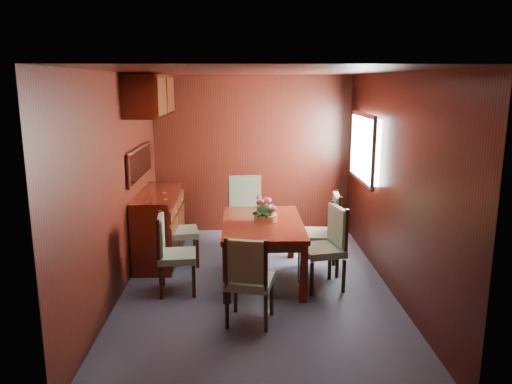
{
  "coord_description": "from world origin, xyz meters",
  "views": [
    {
      "loc": [
        -0.15,
        -5.33,
        2.29
      ],
      "look_at": [
        0.0,
        0.29,
        1.05
      ],
      "focal_mm": 35.0,
      "sensor_mm": 36.0,
      "label": 1
    }
  ],
  "objects_px": {
    "flower_centerpiece": "(266,210)",
    "chair_left_near": "(171,249)",
    "sideboard": "(160,225)",
    "dining_table": "(263,230)",
    "chair_right_near": "(328,242)",
    "chair_head": "(248,276)"
  },
  "relations": [
    {
      "from": "flower_centerpiece",
      "to": "chair_left_near",
      "type": "bearing_deg",
      "value": -159.34
    },
    {
      "from": "sideboard",
      "to": "dining_table",
      "type": "xyz_separation_m",
      "value": [
        1.33,
        -0.72,
        0.15
      ]
    },
    {
      "from": "sideboard",
      "to": "chair_right_near",
      "type": "xyz_separation_m",
      "value": [
        2.05,
        -1.01,
        0.08
      ]
    },
    {
      "from": "dining_table",
      "to": "chair_head",
      "type": "xyz_separation_m",
      "value": [
        -0.18,
        -1.18,
        -0.1
      ]
    },
    {
      "from": "sideboard",
      "to": "flower_centerpiece",
      "type": "distance_m",
      "value": 1.58
    },
    {
      "from": "chair_left_near",
      "to": "flower_centerpiece",
      "type": "bearing_deg",
      "value": 105.13
    },
    {
      "from": "sideboard",
      "to": "chair_head",
      "type": "xyz_separation_m",
      "value": [
        1.15,
        -1.91,
        0.05
      ]
    },
    {
      "from": "chair_head",
      "to": "flower_centerpiece",
      "type": "distance_m",
      "value": 1.27
    },
    {
      "from": "sideboard",
      "to": "flower_centerpiece",
      "type": "relative_size",
      "value": 4.78
    },
    {
      "from": "chair_right_near",
      "to": "chair_head",
      "type": "xyz_separation_m",
      "value": [
        -0.91,
        -0.89,
        -0.03
      ]
    },
    {
      "from": "flower_centerpiece",
      "to": "chair_head",
      "type": "bearing_deg",
      "value": -100.23
    },
    {
      "from": "chair_right_near",
      "to": "chair_left_near",
      "type": "bearing_deg",
      "value": 79.8
    },
    {
      "from": "sideboard",
      "to": "dining_table",
      "type": "relative_size",
      "value": 0.94
    },
    {
      "from": "dining_table",
      "to": "chair_right_near",
      "type": "relative_size",
      "value": 1.55
    },
    {
      "from": "sideboard",
      "to": "chair_head",
      "type": "relative_size",
      "value": 1.55
    },
    {
      "from": "dining_table",
      "to": "flower_centerpiece",
      "type": "distance_m",
      "value": 0.24
    },
    {
      "from": "chair_left_near",
      "to": "chair_right_near",
      "type": "distance_m",
      "value": 1.75
    },
    {
      "from": "chair_left_near",
      "to": "dining_table",
      "type": "bearing_deg",
      "value": 104.95
    },
    {
      "from": "dining_table",
      "to": "flower_centerpiece",
      "type": "bearing_deg",
      "value": 25.58
    },
    {
      "from": "chair_left_near",
      "to": "chair_head",
      "type": "xyz_separation_m",
      "value": [
        0.84,
        -0.8,
        0.01
      ]
    },
    {
      "from": "dining_table",
      "to": "chair_head",
      "type": "bearing_deg",
      "value": -98.79
    },
    {
      "from": "sideboard",
      "to": "dining_table",
      "type": "height_order",
      "value": "sideboard"
    }
  ]
}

